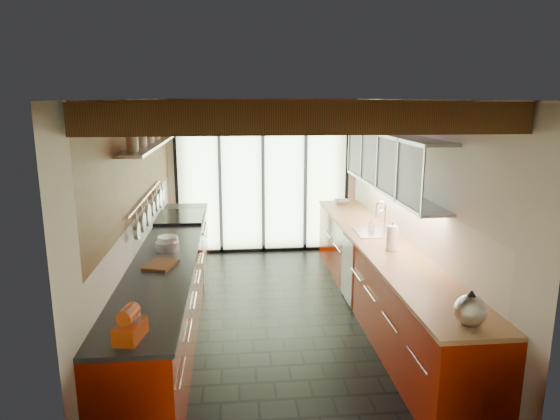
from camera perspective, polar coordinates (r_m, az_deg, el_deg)
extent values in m
plane|color=black|center=(6.23, -0.26, -12.12)|extent=(5.50, 5.50, 0.00)
plane|color=silver|center=(8.50, -1.98, 3.79)|extent=(3.20, 0.00, 3.20)
plane|color=silver|center=(3.21, 4.33, -11.53)|extent=(3.20, 0.00, 3.20)
plane|color=silver|center=(5.89, -15.98, -0.72)|extent=(0.00, 5.50, 5.50)
plane|color=silver|center=(6.16, 14.72, -0.06)|extent=(0.00, 5.50, 5.50)
plane|color=#472814|center=(5.66, -0.29, 12.54)|extent=(5.50, 5.50, 0.00)
cube|color=#593316|center=(3.43, 3.22, 10.40)|extent=(3.14, 0.14, 0.22)
cube|color=#593316|center=(4.32, 1.39, 10.89)|extent=(3.14, 0.14, 0.22)
cube|color=#593316|center=(5.21, 0.18, 11.20)|extent=(3.14, 0.14, 0.22)
cube|color=#593316|center=(6.11, -0.68, 11.42)|extent=(3.14, 0.14, 0.22)
cube|color=#593316|center=(7.00, -1.32, 11.58)|extent=(3.14, 0.14, 0.22)
cube|color=#593316|center=(7.90, -1.81, 11.71)|extent=(3.14, 0.14, 0.22)
cube|color=brown|center=(8.36, -2.01, 10.87)|extent=(3.14, 0.06, 0.50)
plane|color=brown|center=(5.96, -15.75, 6.05)|extent=(0.00, 4.90, 4.90)
plane|color=#C6EAAD|center=(8.53, -1.96, 2.28)|extent=(2.90, 0.00, 2.90)
cube|color=black|center=(8.55, -11.71, 2.04)|extent=(0.05, 0.04, 2.15)
cube|color=black|center=(8.72, 7.61, 2.41)|extent=(0.05, 0.04, 2.15)
cube|color=black|center=(8.48, -1.94, 2.22)|extent=(0.06, 0.05, 2.15)
cube|color=black|center=(8.35, -1.99, 9.49)|extent=(2.90, 0.05, 0.06)
cylinder|color=red|center=(8.32, -2.00, 10.86)|extent=(0.34, 0.04, 0.34)
cylinder|color=beige|center=(8.30, -1.99, 10.86)|extent=(0.28, 0.02, 0.28)
cube|color=#961700|center=(6.09, -12.44, -8.56)|extent=(0.65, 5.00, 0.88)
cube|color=black|center=(5.94, -12.65, -4.42)|extent=(0.68, 5.00, 0.04)
cube|color=silver|center=(7.45, -11.15, -4.53)|extent=(0.66, 0.90, 0.90)
cube|color=black|center=(7.32, -11.32, -0.87)|extent=(0.65, 0.90, 0.06)
cube|color=#961700|center=(6.30, 11.47, -7.77)|extent=(0.65, 5.00, 0.88)
cube|color=tan|center=(6.16, 11.66, -3.76)|extent=(0.68, 5.00, 0.04)
cube|color=white|center=(6.58, 7.69, -6.73)|extent=(0.02, 0.60, 0.84)
cube|color=silver|center=(6.52, 10.65, -2.56)|extent=(0.45, 0.52, 0.02)
cylinder|color=silver|center=(6.52, 11.93, -1.03)|extent=(0.02, 0.02, 0.34)
torus|color=silver|center=(6.46, 11.50, 0.42)|extent=(0.14, 0.02, 0.14)
plane|color=silver|center=(6.24, 11.11, 5.41)|extent=(0.00, 3.00, 3.00)
cube|color=#9EA0A5|center=(6.34, 12.46, 2.40)|extent=(0.34, 3.00, 0.03)
cube|color=#9EA0A5|center=(6.26, 12.75, 8.44)|extent=(0.34, 3.00, 0.03)
cylinder|color=silver|center=(6.13, -15.03, 1.48)|extent=(0.02, 2.20, 0.02)
cube|color=silver|center=(5.93, -14.67, 7.30)|extent=(0.28, 2.60, 0.03)
cylinder|color=silver|center=(5.30, -16.04, -2.31)|extent=(0.04, 0.18, 0.18)
cylinder|color=silver|center=(5.63, -15.42, -1.39)|extent=(0.04, 0.22, 0.22)
cylinder|color=silver|center=(5.97, -14.86, -0.57)|extent=(0.04, 0.26, 0.26)
cylinder|color=silver|center=(6.30, -14.36, 0.15)|extent=(0.04, 0.18, 0.18)
cylinder|color=silver|center=(6.64, -13.92, 0.81)|extent=(0.04, 0.22, 0.22)
cylinder|color=silver|center=(6.93, -13.57, 1.31)|extent=(0.04, 0.26, 0.26)
cylinder|color=silver|center=(7.18, -13.30, 1.71)|extent=(0.04, 0.18, 0.18)
cube|color=#C94410|center=(3.83, -16.73, -13.13)|extent=(0.22, 0.31, 0.12)
cylinder|color=#C94410|center=(3.76, -16.93, -11.31)|extent=(0.15, 0.20, 0.11)
cylinder|color=silver|center=(3.86, -16.63, -12.26)|extent=(0.17, 0.17, 0.12)
cylinder|color=silver|center=(5.87, -12.69, -3.65)|extent=(0.26, 0.26, 0.15)
cylinder|color=silver|center=(5.82, -12.75, -4.04)|extent=(0.30, 0.30, 0.10)
cube|color=brown|center=(5.31, -13.46, -6.12)|extent=(0.36, 0.43, 0.03)
sphere|color=silver|center=(4.14, 20.93, -10.53)|extent=(0.32, 0.32, 0.25)
cone|color=black|center=(4.09, 21.08, -8.80)|extent=(0.12, 0.12, 0.07)
cylinder|color=silver|center=(4.24, 20.14, -9.72)|extent=(0.06, 0.10, 0.05)
cylinder|color=white|center=(5.80, 12.68, -3.19)|extent=(0.16, 0.16, 0.28)
cylinder|color=silver|center=(5.75, 12.76, -1.55)|extent=(0.03, 0.03, 0.05)
imported|color=silver|center=(6.57, 10.44, -1.64)|extent=(0.10, 0.10, 0.18)
imported|color=silver|center=(8.25, 7.10, 0.96)|extent=(0.25, 0.25, 0.06)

